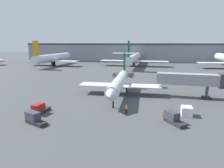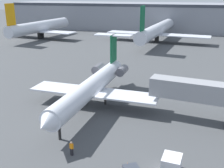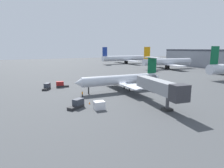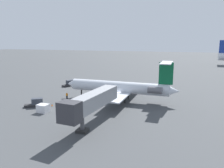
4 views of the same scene
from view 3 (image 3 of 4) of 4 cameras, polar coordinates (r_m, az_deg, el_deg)
name	(u,v)px [view 3 (image 3 of 4)]	position (r m, az deg, el deg)	size (l,w,h in m)	color
ground_plane	(122,92)	(56.06, 2.91, -2.33)	(400.00, 400.00, 0.10)	#424447
regional_jet	(123,79)	(56.86, 3.47, 1.45)	(20.54, 28.45, 9.84)	silver
jet_bridge	(161,88)	(41.54, 14.65, -1.03)	(16.34, 5.23, 6.05)	gray
ground_crew_marshaller	(82,94)	(49.70, -8.93, -3.06)	(0.48, 0.42, 1.69)	black
baggage_tug_lead	(77,104)	(41.38, -10.43, -5.93)	(3.29, 4.14, 1.90)	#262628
baggage_tug_trailing	(61,85)	(64.36, -15.07, -0.19)	(2.25, 4.21, 1.90)	#262628
baggage_tug_spare	(47,87)	(62.23, -19.01, -0.77)	(4.19, 3.12, 1.90)	#262628
cargo_container_uld	(99,105)	(39.90, -3.88, -6.39)	(2.06, 2.36, 1.69)	silver
traffic_cone_near	(89,103)	(43.82, -6.81, -5.66)	(0.36, 0.36, 0.55)	orange
parked_airliner_west_end	(126,58)	(161.69, 4.22, 7.73)	(36.90, 43.92, 13.65)	silver
parked_airliner_west_mid	(167,62)	(123.51, 16.31, 6.41)	(28.71, 33.77, 13.50)	silver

